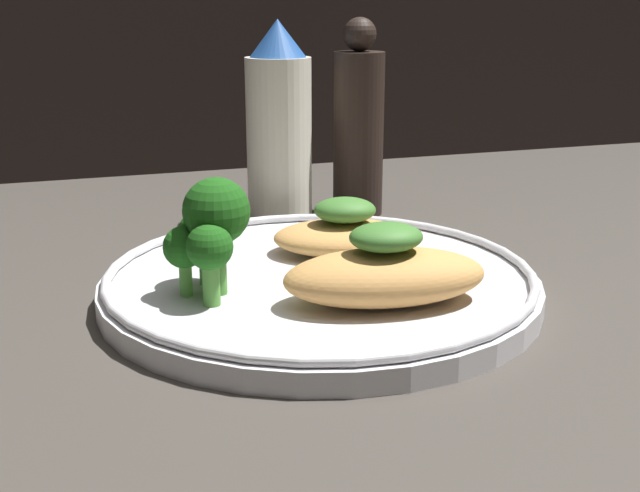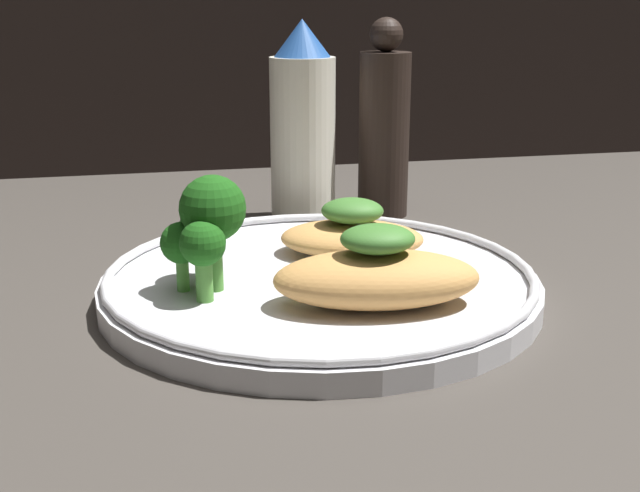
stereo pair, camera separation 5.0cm
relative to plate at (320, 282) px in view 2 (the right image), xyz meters
The scene contains 7 objects.
ground_plane 1.49cm from the plate, ahead, with size 180.00×180.00×1.00cm, color #3D3833.
plate is the anchor object (origin of this frame).
grilled_meat_front 6.33cm from the plate, 69.44° to the right, with size 12.52×7.51×4.75cm.
grilled_meat_middle 5.43cm from the plate, 52.26° to the left, with size 11.11×8.70×3.93cm.
broccoli_bunch 8.45cm from the plate, behind, with size 5.14×6.49×7.06cm.
sauce_bottle 20.35cm from the plate, 81.92° to the left, with size 5.46×5.46×16.71cm.
pepper_grinder 22.32cm from the plate, 62.63° to the left, with size 4.34×4.34×16.82cm.
Camera 2 is at (-10.31, -46.82, 18.15)cm, focal length 45.00 mm.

